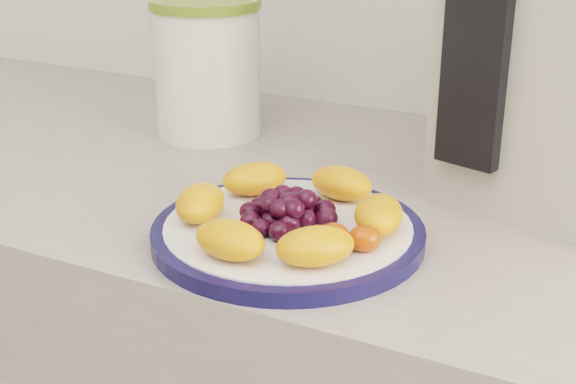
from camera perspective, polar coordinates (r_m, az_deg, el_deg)
The scene contains 6 objects.
plate_rim at distance 0.76m, azimuth 0.00°, elevation -2.96°, with size 0.26×0.26×0.01m, color #10113E.
plate_face at distance 0.76m, azimuth 0.00°, elevation -2.89°, with size 0.24×0.24×0.02m, color white.
canister at distance 1.07m, azimuth -5.75°, elevation 8.47°, with size 0.14×0.14×0.17m, color #4E6C19.
canister_lid at distance 1.05m, azimuth -5.94°, elevation 13.20°, with size 0.14×0.14×0.01m, color olive.
appliance_panel at distance 0.79m, azimuth 13.45°, elevation 11.52°, with size 0.06×0.02×0.28m, color black.
fruit_plate at distance 0.75m, azimuth 0.08°, elevation -1.30°, with size 0.23×0.22×0.03m.
Camera 1 is at (0.38, 0.42, 1.23)m, focal length 50.00 mm.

